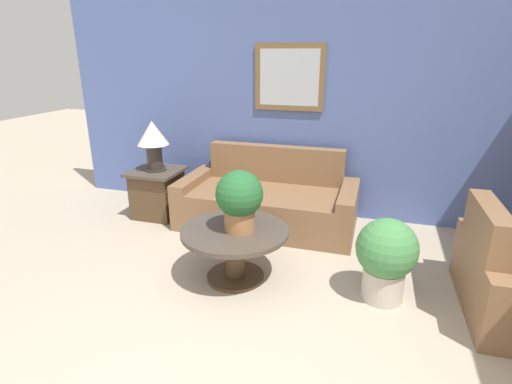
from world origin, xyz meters
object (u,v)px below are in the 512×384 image
at_px(table_lamp, 153,139).
at_px(coffee_table, 235,243).
at_px(couch_main, 268,202).
at_px(side_table, 158,192).
at_px(potted_plant_on_table, 239,198).
at_px(potted_plant_floor, 386,256).

bearing_deg(table_lamp, coffee_table, -37.97).
bearing_deg(couch_main, side_table, -174.23).
xyz_separation_m(couch_main, potted_plant_on_table, (0.09, -1.23, 0.49)).
xyz_separation_m(side_table, potted_plant_on_table, (1.45, -1.09, 0.47)).
relative_size(potted_plant_on_table, potted_plant_floor, 0.76).
relative_size(coffee_table, potted_plant_on_table, 1.77).
bearing_deg(side_table, potted_plant_floor, -21.29).
distance_m(potted_plant_on_table, potted_plant_floor, 1.26).
bearing_deg(side_table, potted_plant_on_table, -37.09).
relative_size(side_table, potted_plant_on_table, 1.11).
bearing_deg(potted_plant_floor, table_lamp, 158.71).
height_order(coffee_table, table_lamp, table_lamp).
distance_m(couch_main, potted_plant_floor, 1.75).
xyz_separation_m(couch_main, side_table, (-1.36, -0.14, 0.02)).
relative_size(table_lamp, potted_plant_floor, 0.84).
relative_size(couch_main, potted_plant_floor, 2.86).
xyz_separation_m(couch_main, potted_plant_floor, (1.29, -1.17, 0.11)).
height_order(couch_main, table_lamp, table_lamp).
distance_m(table_lamp, potted_plant_floor, 2.90).
height_order(couch_main, potted_plant_floor, couch_main).
bearing_deg(table_lamp, couch_main, 5.77).
xyz_separation_m(side_table, potted_plant_floor, (2.65, -1.03, 0.09)).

